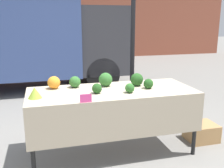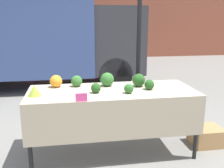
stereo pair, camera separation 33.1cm
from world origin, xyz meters
The scene contains 15 objects.
ground_plane centered at (0.00, 0.00, 0.00)m, with size 40.00×40.00×0.00m, color gray.
building_facade centered at (0.00, 8.95, 2.27)m, with size 16.00×0.60×4.54m.
tent_pole centered at (0.55, 0.81, 1.31)m, with size 0.07×0.07×2.62m.
parked_truck centered at (-1.22, 3.74, 1.43)m, with size 4.74×1.90×2.68m.
market_table centered at (0.00, -0.07, 0.75)m, with size 2.12×0.86×0.85m.
orange_cauliflower centered at (-0.71, 0.27, 0.93)m, with size 0.16×0.16×0.16m.
romanesco_head centered at (-0.94, -0.11, 0.91)m, with size 0.16×0.16×0.13m.
broccoli_head_0 centered at (0.18, -0.17, 0.90)m, with size 0.12×0.12×0.12m.
broccoli_head_1 centered at (-0.03, 0.22, 0.94)m, with size 0.18×0.18×0.18m.
broccoli_head_2 centered at (-0.22, -0.09, 0.91)m, with size 0.12×0.12×0.12m.
broccoli_head_3 centered at (0.38, 0.13, 0.93)m, with size 0.17×0.17×0.17m.
broccoli_head_4 centered at (-0.44, 0.26, 0.92)m, with size 0.15×0.15×0.15m.
broccoli_head_5 centered at (0.48, -0.05, 0.91)m, with size 0.13×0.13×0.13m.
price_sign centered at (-0.41, -0.42, 0.89)m, with size 0.13×0.01×0.09m.
produce_crate centered at (1.34, -0.03, 0.13)m, with size 0.42×0.37×0.25m.
Camera 2 is at (-0.51, -3.18, 1.73)m, focal length 42.00 mm.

